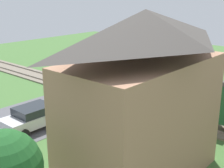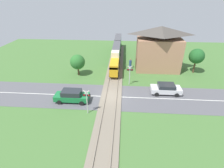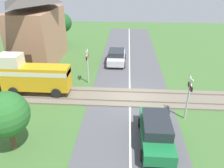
{
  "view_description": "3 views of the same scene",
  "coord_description": "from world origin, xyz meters",
  "views": [
    {
      "loc": [
        17.9,
        17.14,
        8.36
      ],
      "look_at": [
        0.0,
        1.42,
        1.2
      ],
      "focal_mm": 50.0,
      "sensor_mm": 36.0,
      "label": 1
    },
    {
      "loc": [
        1.55,
        -19.97,
        12.72
      ],
      "look_at": [
        0.0,
        1.42,
        1.2
      ],
      "focal_mm": 28.0,
      "sensor_mm": 36.0,
      "label": 2
    },
    {
      "loc": [
        -15.0,
        0.4,
        8.9
      ],
      "look_at": [
        0.0,
        1.42,
        1.2
      ],
      "focal_mm": 35.0,
      "sensor_mm": 36.0,
      "label": 3
    }
  ],
  "objects": [
    {
      "name": "crossing_signal_west_approach",
      "position": [
        -2.47,
        -3.72,
        1.98
      ],
      "size": [
        0.9,
        0.18,
        3.09
      ],
      "color": "#B7B7B7",
      "rests_on": "ground_plane"
    },
    {
      "name": "car_near_crossing",
      "position": [
        -4.96,
        -1.44,
        0.83
      ],
      "size": [
        4.38,
        1.84,
        1.61
      ],
      "color": "#197038",
      "rests_on": "ground_plane"
    },
    {
      "name": "pedestrian_by_station",
      "position": [
        2.75,
        10.2,
        0.81
      ],
      "size": [
        0.44,
        0.44,
        1.77
      ],
      "color": "#2D4C8E",
      "rests_on": "ground_plane"
    },
    {
      "name": "road_surface",
      "position": [
        0.0,
        0.0,
        0.01
      ],
      "size": [
        48.0,
        6.4,
        0.02
      ],
      "color": "#515156",
      "rests_on": "ground_plane"
    },
    {
      "name": "train",
      "position": [
        0.0,
        14.74,
        1.89
      ],
      "size": [
        1.58,
        19.7,
        3.18
      ],
      "color": "gold",
      "rests_on": "track_bed"
    },
    {
      "name": "car_far_side",
      "position": [
        7.47,
        1.44,
        0.76
      ],
      "size": [
        4.09,
        1.97,
        1.44
      ],
      "color": "silver",
      "rests_on": "ground_plane"
    },
    {
      "name": "station_building",
      "position": [
        7.47,
        9.77,
        3.72
      ],
      "size": [
        8.04,
        4.24,
        7.65
      ],
      "color": "#AD7A5B",
      "rests_on": "ground_plane"
    },
    {
      "name": "track_bed",
      "position": [
        0.0,
        0.0,
        0.07
      ],
      "size": [
        2.8,
        48.0,
        0.24
      ],
      "color": "#756B5B",
      "rests_on": "ground_plane"
    },
    {
      "name": "tree_by_station",
      "position": [
        13.7,
        8.92,
        2.99
      ],
      "size": [
        2.5,
        2.5,
        4.26
      ],
      "color": "brown",
      "rests_on": "ground_plane"
    },
    {
      "name": "tree_roadside_hedge",
      "position": [
        -6.06,
        6.53,
        2.33
      ],
      "size": [
        2.44,
        2.44,
        3.57
      ],
      "color": "brown",
      "rests_on": "ground_plane"
    },
    {
      "name": "crossing_signal_east_approach",
      "position": [
        2.47,
        3.72,
        1.98
      ],
      "size": [
        0.9,
        0.18,
        3.09
      ],
      "color": "#B7B7B7",
      "rests_on": "ground_plane"
    },
    {
      "name": "ground_plane",
      "position": [
        0.0,
        0.0,
        0.0
      ],
      "size": [
        60.0,
        60.0,
        0.0
      ],
      "primitive_type": "plane",
      "color": "#426B33"
    }
  ]
}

